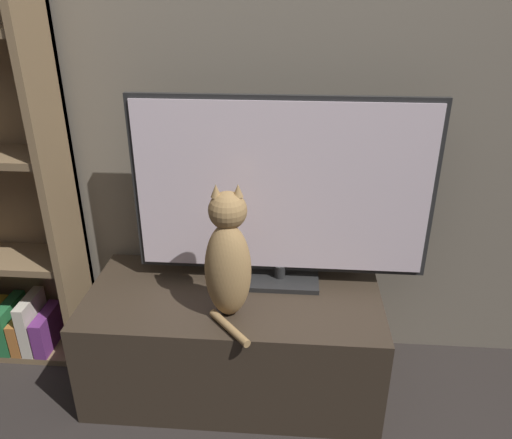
{
  "coord_description": "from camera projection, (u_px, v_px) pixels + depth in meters",
  "views": [
    {
      "loc": [
        0.22,
        -0.72,
        1.52
      ],
      "look_at": [
        0.09,
        0.9,
        0.76
      ],
      "focal_mm": 35.0,
      "sensor_mm": 36.0,
      "label": 1
    }
  ],
  "objects": [
    {
      "name": "cat",
      "position": [
        229.0,
        259.0,
        1.74
      ],
      "size": [
        0.18,
        0.3,
        0.5
      ],
      "rotation": [
        0.0,
        0.0,
        0.11
      ],
      "color": "#997547",
      "rests_on": "tv_stand"
    },
    {
      "name": "tv_stand",
      "position": [
        234.0,
        339.0,
        2.03
      ],
      "size": [
        1.15,
        0.55,
        0.43
      ],
      "color": "#33281E",
      "rests_on": "ground_plane"
    },
    {
      "name": "tv",
      "position": [
        282.0,
        193.0,
        1.87
      ],
      "size": [
        1.13,
        0.19,
        0.75
      ],
      "color": "black",
      "rests_on": "tv_stand"
    },
    {
      "name": "wall_back",
      "position": [
        239.0,
        51.0,
        1.86
      ],
      "size": [
        4.8,
        0.05,
        2.6
      ],
      "color": "#756B5B",
      "rests_on": "ground_plane"
    }
  ]
}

